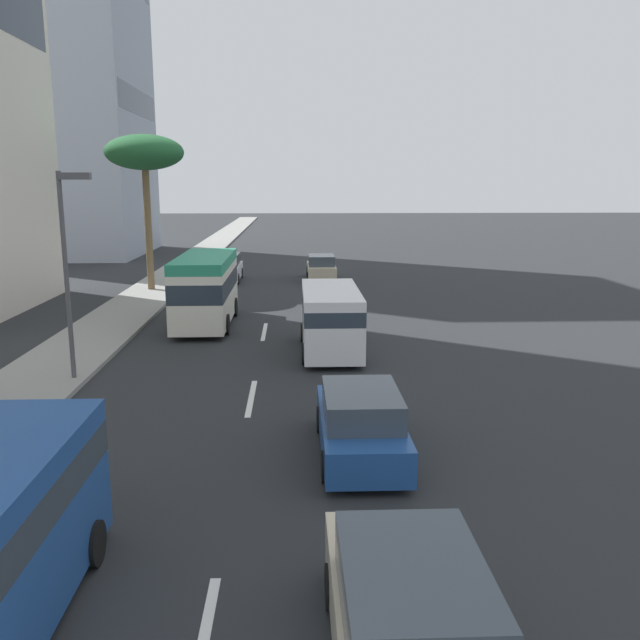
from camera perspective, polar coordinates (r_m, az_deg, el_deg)
ground_plane at (r=35.57m, az=-4.21°, el=2.14°), size 198.00×198.00×0.00m
sidewalk_right at (r=36.38m, az=-14.60°, el=2.12°), size 162.00×3.01×0.15m
lane_stripe_mid at (r=18.74m, az=-5.95°, el=-6.69°), size 3.20×0.16×0.01m
lane_stripe_far at (r=26.86m, az=-4.83°, el=-1.01°), size 3.20×0.16×0.01m
car_lead at (r=8.67m, az=7.75°, el=-24.54°), size 4.56×1.86×1.69m
minibus_second at (r=28.16m, az=-9.85°, el=2.80°), size 6.49×2.26×2.95m
van_fourth at (r=23.30m, az=0.93°, el=0.33°), size 5.29×2.10×2.27m
car_fifth at (r=41.35m, az=0.11°, el=4.53°), size 4.16×1.80×1.53m
car_sixth at (r=41.06m, az=-8.12°, el=4.44°), size 4.38×1.82×1.66m
car_seventh at (r=14.70m, az=3.52°, el=-8.92°), size 4.36×1.83×1.54m
palm_tree at (r=37.46m, az=-14.91°, el=13.65°), size 4.17×4.17×8.31m
street_lamp at (r=20.66m, az=-20.89°, el=5.59°), size 0.24×0.97×6.11m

